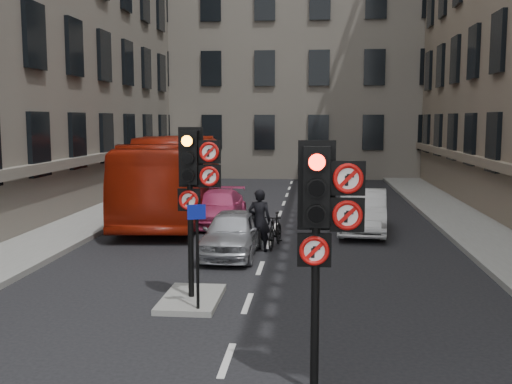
% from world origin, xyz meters
% --- Properties ---
extents(pavement_left, '(3.00, 50.00, 0.16)m').
position_xyz_m(pavement_left, '(-7.20, 12.00, 0.08)').
color(pavement_left, gray).
rests_on(pavement_left, ground).
extents(pavement_right, '(3.00, 50.00, 0.16)m').
position_xyz_m(pavement_right, '(7.20, 12.00, 0.08)').
color(pavement_right, gray).
rests_on(pavement_right, ground).
extents(centre_island, '(1.20, 2.00, 0.12)m').
position_xyz_m(centre_island, '(-1.20, 5.00, 0.06)').
color(centre_island, gray).
rests_on(centre_island, ground).
extents(building_far, '(30.00, 14.00, 20.00)m').
position_xyz_m(building_far, '(0.00, 38.00, 10.00)').
color(building_far, slate).
rests_on(building_far, ground).
extents(signal_near, '(0.91, 0.40, 3.58)m').
position_xyz_m(signal_near, '(1.49, 0.99, 2.58)').
color(signal_near, black).
rests_on(signal_near, ground).
extents(signal_far, '(0.91, 0.40, 3.58)m').
position_xyz_m(signal_far, '(-1.11, 4.99, 2.70)').
color(signal_far, black).
rests_on(signal_far, centre_island).
extents(car_silver, '(1.61, 3.80, 1.28)m').
position_xyz_m(car_silver, '(-0.94, 9.44, 0.64)').
color(car_silver, '#A3A5AB').
rests_on(car_silver, ground).
extents(car_white, '(1.93, 4.50, 1.44)m').
position_xyz_m(car_white, '(3.05, 13.30, 0.72)').
color(car_white, silver).
rests_on(car_white, ground).
extents(car_pink, '(1.79, 4.22, 1.22)m').
position_xyz_m(car_pink, '(-2.14, 14.40, 0.61)').
color(car_pink, '#C0386C').
rests_on(car_pink, ground).
extents(bus_red, '(3.58, 11.54, 3.16)m').
position_xyz_m(bus_red, '(-4.13, 15.96, 1.58)').
color(bus_red, maroon).
rests_on(bus_red, ground).
extents(motorcycle, '(0.73, 1.80, 1.05)m').
position_xyz_m(motorcycle, '(0.22, 10.54, 0.52)').
color(motorcycle, black).
rests_on(motorcycle, ground).
extents(motorcyclist, '(0.70, 0.48, 1.84)m').
position_xyz_m(motorcyclist, '(-0.20, 9.98, 0.92)').
color(motorcyclist, black).
rests_on(motorcyclist, ground).
extents(info_sign, '(0.35, 0.16, 2.09)m').
position_xyz_m(info_sign, '(-0.90, 4.18, 1.47)').
color(info_sign, black).
rests_on(info_sign, centre_island).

